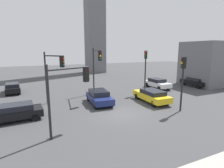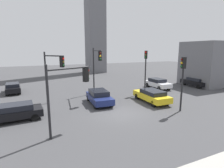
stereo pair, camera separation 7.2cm
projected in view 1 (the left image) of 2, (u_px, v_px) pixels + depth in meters
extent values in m
plane|color=#424244|center=(121.00, 113.00, 16.00)|extent=(109.47, 109.47, 0.00)
cylinder|color=black|center=(145.00, 72.00, 22.92)|extent=(0.16, 0.16, 5.42)
cube|color=black|center=(146.00, 55.00, 22.50)|extent=(0.45, 0.45, 1.00)
sphere|color=red|center=(146.00, 52.00, 22.26)|extent=(0.20, 0.20, 0.20)
sphere|color=#594714|center=(146.00, 55.00, 22.32)|extent=(0.20, 0.20, 0.20)
sphere|color=#14471E|center=(145.00, 57.00, 22.38)|extent=(0.20, 0.20, 0.20)
cylinder|color=black|center=(182.00, 85.00, 16.13)|extent=(0.16, 0.16, 4.91)
cube|color=black|center=(184.00, 63.00, 15.76)|extent=(0.39, 0.39, 1.00)
sphere|color=#4C0F0C|center=(182.00, 59.00, 15.67)|extent=(0.20, 0.20, 0.20)
sphere|color=yellow|center=(182.00, 63.00, 15.72)|extent=(0.20, 0.20, 0.20)
sphere|color=#14471E|center=(181.00, 66.00, 15.78)|extent=(0.20, 0.20, 0.20)
cylinder|color=black|center=(94.00, 71.00, 22.59)|extent=(0.16, 0.16, 5.75)
cylinder|color=black|center=(96.00, 51.00, 20.30)|extent=(0.64, 3.83, 0.12)
cube|color=black|center=(100.00, 56.00, 18.83)|extent=(0.36, 0.36, 1.00)
sphere|color=#4C0F0C|center=(100.00, 53.00, 18.59)|extent=(0.20, 0.20, 0.20)
sphere|color=yellow|center=(100.00, 56.00, 18.64)|extent=(0.20, 0.20, 0.20)
sphere|color=#14471E|center=(100.00, 59.00, 18.70)|extent=(0.20, 0.20, 0.20)
cylinder|color=black|center=(49.00, 103.00, 10.91)|extent=(0.16, 0.16, 4.70)
cylinder|color=black|center=(70.00, 68.00, 11.68)|extent=(2.98, 1.33, 0.12)
cube|color=black|center=(86.00, 75.00, 12.75)|extent=(0.42, 0.42, 1.00)
sphere|color=red|center=(88.00, 70.00, 12.84)|extent=(0.20, 0.20, 0.20)
sphere|color=#594714|center=(88.00, 75.00, 12.90)|extent=(0.20, 0.20, 0.20)
sphere|color=#14471E|center=(88.00, 79.00, 12.95)|extent=(0.20, 0.20, 0.20)
cylinder|color=black|center=(46.00, 78.00, 18.45)|extent=(0.16, 0.16, 5.34)
cylinder|color=black|center=(54.00, 56.00, 17.37)|extent=(1.61, 2.22, 0.12)
cube|color=black|center=(62.00, 62.00, 16.95)|extent=(0.45, 0.45, 1.00)
sphere|color=red|center=(63.00, 59.00, 16.79)|extent=(0.20, 0.20, 0.20)
sphere|color=#594714|center=(64.00, 62.00, 16.85)|extent=(0.20, 0.20, 0.20)
sphere|color=#14471E|center=(64.00, 65.00, 16.91)|extent=(0.20, 0.20, 0.20)
cube|color=black|center=(13.00, 88.00, 23.34)|extent=(2.01, 4.08, 0.60)
cube|color=black|center=(12.00, 85.00, 23.08)|extent=(1.66, 2.33, 0.46)
cylinder|color=black|center=(7.00, 89.00, 24.22)|extent=(0.35, 0.62, 0.59)
cylinder|color=black|center=(18.00, 88.00, 24.88)|extent=(0.35, 0.62, 0.59)
cylinder|color=black|center=(7.00, 94.00, 21.92)|extent=(0.35, 0.62, 0.59)
cylinder|color=black|center=(19.00, 92.00, 22.58)|extent=(0.35, 0.62, 0.59)
cube|color=navy|center=(99.00, 98.00, 18.69)|extent=(2.19, 4.36, 0.60)
cube|color=black|center=(99.00, 93.00, 18.78)|extent=(1.83, 2.49, 0.53)
cylinder|color=black|center=(111.00, 104.00, 17.69)|extent=(0.38, 0.64, 0.62)
cylinder|color=black|center=(96.00, 106.00, 17.15)|extent=(0.38, 0.64, 0.62)
cylinder|color=black|center=(102.00, 97.00, 20.34)|extent=(0.38, 0.64, 0.62)
cylinder|color=black|center=(89.00, 98.00, 19.81)|extent=(0.38, 0.64, 0.62)
cube|color=silver|center=(158.00, 84.00, 26.08)|extent=(1.84, 4.14, 0.60)
cube|color=black|center=(157.00, 80.00, 26.17)|extent=(1.61, 2.33, 0.51)
cylinder|color=black|center=(168.00, 87.00, 25.17)|extent=(0.33, 0.70, 0.70)
cylinder|color=black|center=(160.00, 88.00, 24.58)|extent=(0.33, 0.70, 0.70)
cylinder|color=black|center=(156.00, 84.00, 27.69)|extent=(0.33, 0.70, 0.70)
cylinder|color=black|center=(148.00, 85.00, 27.10)|extent=(0.33, 0.70, 0.70)
cube|color=yellow|center=(151.00, 96.00, 19.38)|extent=(2.04, 4.69, 0.61)
cube|color=black|center=(153.00, 92.00, 19.08)|extent=(1.75, 2.64, 0.45)
cylinder|color=black|center=(137.00, 96.00, 20.57)|extent=(0.36, 0.64, 0.63)
cylinder|color=black|center=(149.00, 95.00, 21.16)|extent=(0.36, 0.64, 0.63)
cylinder|color=black|center=(154.00, 104.00, 17.72)|extent=(0.36, 0.64, 0.63)
cylinder|color=black|center=(167.00, 102.00, 18.31)|extent=(0.36, 0.64, 0.63)
cube|color=black|center=(194.00, 82.00, 27.56)|extent=(1.93, 4.30, 0.62)
cube|color=black|center=(196.00, 79.00, 27.28)|extent=(1.67, 2.42, 0.45)
cylinder|color=black|center=(183.00, 83.00, 28.64)|extent=(0.34, 0.64, 0.63)
cylinder|color=black|center=(191.00, 82.00, 29.21)|extent=(0.34, 0.64, 0.63)
cylinder|color=black|center=(198.00, 86.00, 26.03)|extent=(0.34, 0.64, 0.63)
cylinder|color=black|center=(206.00, 86.00, 26.60)|extent=(0.34, 0.64, 0.63)
cube|color=black|center=(15.00, 113.00, 14.24)|extent=(4.22, 2.04, 0.59)
cube|color=black|center=(17.00, 107.00, 14.24)|extent=(2.39, 1.73, 0.49)
cylinder|color=black|center=(35.00, 117.00, 14.28)|extent=(0.60, 0.36, 0.58)
cylinder|color=black|center=(33.00, 111.00, 15.59)|extent=(0.60, 0.36, 0.58)
cube|color=slate|center=(216.00, 63.00, 29.29)|extent=(10.41, 6.16, 6.76)
cube|color=slate|center=(94.00, 4.00, 41.98)|extent=(4.13, 4.13, 31.85)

